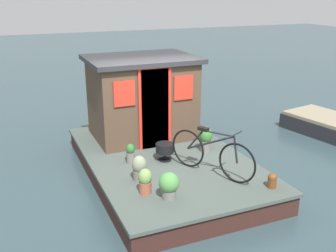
# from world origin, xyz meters

# --- Properties ---
(ground_plane) EXTENTS (60.00, 60.00, 0.00)m
(ground_plane) POSITION_xyz_m (0.00, 0.00, 0.00)
(ground_plane) COLOR #2D4247
(houseboat_deck) EXTENTS (4.84, 3.03, 0.43)m
(houseboat_deck) POSITION_xyz_m (0.00, 0.00, 0.22)
(houseboat_deck) COLOR #424C47
(houseboat_deck) RESTS_ON ground_plane
(houseboat_cabin) EXTENTS (1.80, 2.37, 1.83)m
(houseboat_cabin) POSITION_xyz_m (1.31, 0.00, 1.35)
(houseboat_cabin) COLOR #4C3828
(houseboat_cabin) RESTS_ON houseboat_deck
(bicycle) EXTENTS (1.62, 0.86, 0.88)m
(bicycle) POSITION_xyz_m (-1.13, -0.46, 0.84)
(bicycle) COLOR black
(bicycle) RESTS_ON houseboat_deck
(potted_plant_fern) EXTENTS (0.26, 0.26, 0.46)m
(potted_plant_fern) POSITION_xyz_m (-0.86, 0.83, 0.66)
(potted_plant_fern) COLOR slate
(potted_plant_fern) RESTS_ON houseboat_deck
(potted_plant_rosemary) EXTENTS (0.27, 0.27, 0.54)m
(potted_plant_rosemary) POSITION_xyz_m (-0.11, -0.89, 0.71)
(potted_plant_rosemary) COLOR slate
(potted_plant_rosemary) RESTS_ON houseboat_deck
(potted_plant_ivy) EXTENTS (0.17, 0.17, 0.39)m
(potted_plant_ivy) POSITION_xyz_m (-0.07, 0.74, 0.63)
(potted_plant_ivy) COLOR slate
(potted_plant_ivy) RESTS_ON houseboat_deck
(potted_plant_basil) EXTENTS (0.23, 0.23, 0.44)m
(potted_plant_basil) POSITION_xyz_m (-1.35, 0.90, 0.65)
(potted_plant_basil) COLOR #935138
(potted_plant_basil) RESTS_ON houseboat_deck
(potted_plant_lavender) EXTENTS (0.34, 0.34, 0.45)m
(potted_plant_lavender) POSITION_xyz_m (-1.66, 0.60, 0.67)
(potted_plant_lavender) COLOR slate
(potted_plant_lavender) RESTS_ON houseboat_deck
(charcoal_grill) EXTENTS (0.36, 0.36, 0.35)m
(charcoal_grill) POSITION_xyz_m (-0.23, 0.08, 0.68)
(charcoal_grill) COLOR black
(charcoal_grill) RESTS_ON houseboat_deck
(mooring_bollard) EXTENTS (0.16, 0.16, 0.27)m
(mooring_bollard) POSITION_xyz_m (-2.01, -1.16, 0.57)
(mooring_bollard) COLOR brown
(mooring_bollard) RESTS_ON houseboat_deck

